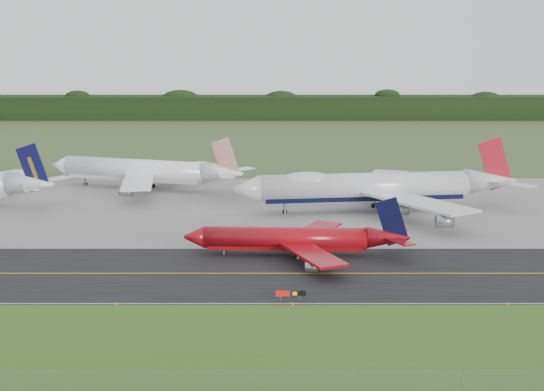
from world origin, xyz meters
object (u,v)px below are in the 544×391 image
at_px(jet_red_737, 298,239).
at_px(taxiway_sign, 291,294).
at_px(jet_ba_747, 374,187).
at_px(jet_star_tail, 145,171).

height_order(jet_red_737, taxiway_sign, jet_red_737).
distance_m(jet_ba_747, taxiway_sign, 67.04).
distance_m(jet_red_737, jet_star_tail, 76.69).
xyz_separation_m(jet_ba_747, jet_red_737, (-19.26, -38.22, -2.74)).
bearing_deg(jet_ba_747, taxiway_sign, -108.43).
xyz_separation_m(jet_ba_747, jet_star_tail, (-58.42, 27.69, -0.85)).
xyz_separation_m(jet_star_tail, taxiway_sign, (37.28, -91.13, -3.95)).
bearing_deg(jet_red_737, taxiway_sign, -94.27).
height_order(jet_ba_747, jet_star_tail, jet_ba_747).
distance_m(jet_star_tail, taxiway_sign, 98.54).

